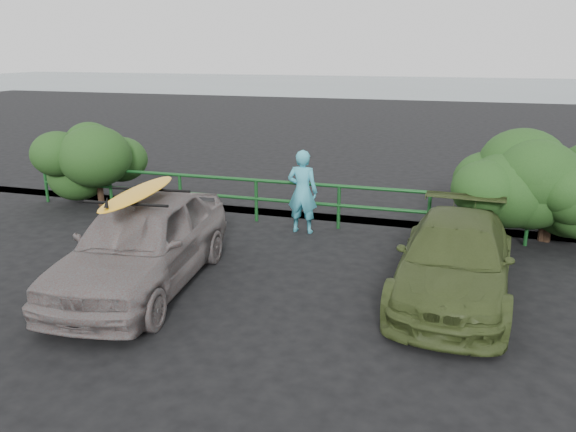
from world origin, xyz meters
name	(u,v)px	position (x,y,z in m)	size (l,w,h in m)	color
ground	(205,318)	(0.00, 0.00, 0.00)	(80.00, 80.00, 0.00)	black
ocean	(432,86)	(0.00, 60.00, 0.00)	(200.00, 200.00, 0.00)	slate
guardrail	(297,203)	(0.00, 5.00, 0.52)	(14.00, 0.08, 1.04)	#154A1D
shrub_left	(124,168)	(-4.80, 5.40, 0.99)	(3.20, 2.40, 1.99)	#22471A
shrub_right	(529,189)	(5.00, 5.50, 1.10)	(3.20, 2.40, 2.20)	#22471A
sedan	(142,242)	(-1.53, 0.83, 0.79)	(1.87, 4.64, 1.58)	slate
olive_vehicle	(455,259)	(3.59, 2.00, 0.64)	(1.80, 4.42, 1.28)	#39471F
man	(302,192)	(0.27, 4.52, 0.93)	(0.68, 0.45, 1.87)	#3FA9BF
roof_rack	(139,196)	(-1.53, 0.83, 1.60)	(1.44, 1.01, 0.05)	black
surfboard	(139,193)	(-1.53, 0.83, 1.67)	(0.53, 2.55, 0.08)	#FFAE1A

